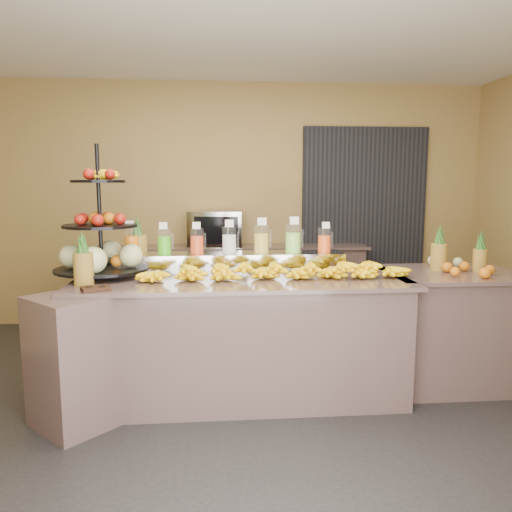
{
  "coord_description": "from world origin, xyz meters",
  "views": [
    {
      "loc": [
        -0.21,
        -3.43,
        1.63
      ],
      "look_at": [
        0.11,
        0.3,
        1.09
      ],
      "focal_mm": 35.0,
      "sensor_mm": 36.0,
      "label": 1
    }
  ],
  "objects": [
    {
      "name": "right_fruit_pile",
      "position": [
        1.76,
        0.34,
        1.0
      ],
      "size": [
        0.42,
        0.4,
        0.22
      ],
      "color": "brown",
      "rests_on": "right_counter"
    },
    {
      "name": "right_counter",
      "position": [
        1.7,
        0.4,
        0.47
      ],
      "size": [
        1.08,
        0.88,
        0.93
      ],
      "color": "#856360",
      "rests_on": "ground"
    },
    {
      "name": "condiment_caddy",
      "position": [
        -1.0,
        -0.09,
        0.94
      ],
      "size": [
        0.22,
        0.19,
        0.03
      ],
      "primitive_type": "cube",
      "rotation": [
        0.0,
        0.0,
        0.42
      ],
      "color": "black",
      "rests_on": "buffet_counter"
    },
    {
      "name": "buffet_counter",
      "position": [
        -0.12,
        0.26,
        0.47
      ],
      "size": [
        2.75,
        1.25,
        0.93
      ],
      "color": "#856360",
      "rests_on": "ground"
    },
    {
      "name": "ground",
      "position": [
        0.0,
        0.0,
        0.0
      ],
      "size": [
        6.0,
        6.0,
        0.0
      ],
      "primitive_type": "plane",
      "color": "black",
      "rests_on": "ground"
    },
    {
      "name": "juice_pitcher_orange_c",
      "position": [
        0.7,
        0.58,
        1.17
      ],
      "size": [
        0.11,
        0.11,
        0.26
      ],
      "color": "silver",
      "rests_on": "pitcher_tray"
    },
    {
      "name": "juice_pitcher_orange_a",
      "position": [
        -0.86,
        0.58,
        1.17
      ],
      "size": [
        0.12,
        0.12,
        0.28
      ],
      "color": "silver",
      "rests_on": "pitcher_tray"
    },
    {
      "name": "oven_warmer",
      "position": [
        -0.18,
        2.25,
        1.13
      ],
      "size": [
        0.64,
        0.48,
        0.4
      ],
      "primitive_type": "cube",
      "rotation": [
        0.0,
        0.0,
        -0.11
      ],
      "color": "gray",
      "rests_on": "back_ledge"
    },
    {
      "name": "pineapple_left_b",
      "position": [
        -0.84,
        0.74,
        1.1
      ],
      "size": [
        0.15,
        0.15,
        0.44
      ],
      "rotation": [
        0.0,
        0.0,
        -0.39
      ],
      "color": "brown",
      "rests_on": "buffet_counter"
    },
    {
      "name": "juice_pitcher_orange_b",
      "position": [
        -0.34,
        0.58,
        1.17
      ],
      "size": [
        0.11,
        0.11,
        0.27
      ],
      "color": "silver",
      "rests_on": "pitcher_tray"
    },
    {
      "name": "juice_pitcher_green",
      "position": [
        -0.6,
        0.58,
        1.17
      ],
      "size": [
        0.11,
        0.11,
        0.27
      ],
      "color": "silver",
      "rests_on": "pitcher_tray"
    },
    {
      "name": "juice_pitcher_lime",
      "position": [
        0.44,
        0.58,
        1.18
      ],
      "size": [
        0.13,
        0.13,
        0.31
      ],
      "color": "silver",
      "rests_on": "pitcher_tray"
    },
    {
      "name": "pineapple_left_a",
      "position": [
        -1.12,
        0.1,
        1.07
      ],
      "size": [
        0.14,
        0.14,
        0.39
      ],
      "rotation": [
        0.0,
        0.0,
        -0.09
      ],
      "color": "brown",
      "rests_on": "buffet_counter"
    },
    {
      "name": "banana_heap",
      "position": [
        0.27,
        0.24,
        1.01
      ],
      "size": [
        2.02,
        0.18,
        0.17
      ],
      "color": "yellow",
      "rests_on": "buffet_counter"
    },
    {
      "name": "room_envelope",
      "position": [
        0.19,
        0.79,
        1.88
      ],
      "size": [
        6.04,
        5.02,
        2.82
      ],
      "color": "olive",
      "rests_on": "ground"
    },
    {
      "name": "juice_pitcher_milk",
      "position": [
        -0.08,
        0.58,
        1.18
      ],
      "size": [
        0.12,
        0.12,
        0.28
      ],
      "color": "silver",
      "rests_on": "pitcher_tray"
    },
    {
      "name": "back_ledge",
      "position": [
        0.0,
        2.25,
        0.47
      ],
      "size": [
        3.1,
        0.55,
        0.93
      ],
      "color": "#856360",
      "rests_on": "ground"
    },
    {
      "name": "fruit_stand",
      "position": [
        -1.02,
        0.44,
        1.18
      ],
      "size": [
        0.77,
        0.77,
        1.0
      ],
      "rotation": [
        0.0,
        0.0,
        -0.08
      ],
      "color": "black",
      "rests_on": "buffet_counter"
    },
    {
      "name": "juice_pitcher_lemon",
      "position": [
        0.18,
        0.58,
        1.18
      ],
      "size": [
        0.12,
        0.13,
        0.3
      ],
      "color": "silver",
      "rests_on": "pitcher_tray"
    },
    {
      "name": "pitcher_tray",
      "position": [
        -0.08,
        0.58,
        1.01
      ],
      "size": [
        1.85,
        0.3,
        0.15
      ],
      "primitive_type": "cube",
      "color": "gray",
      "rests_on": "buffet_counter"
    }
  ]
}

